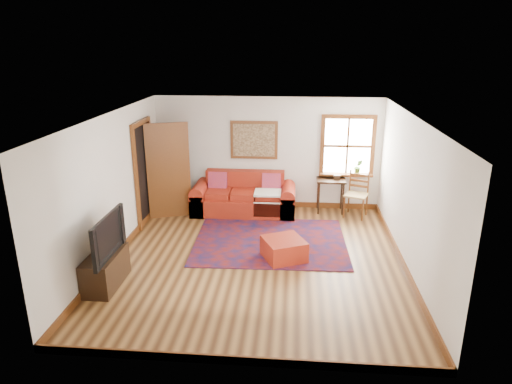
# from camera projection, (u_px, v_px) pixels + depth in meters

# --- Properties ---
(ground) EXTENTS (5.50, 5.50, 0.00)m
(ground) POSITION_uv_depth(u_px,v_px,m) (257.00, 259.00, 7.97)
(ground) COLOR #492A13
(ground) RESTS_ON ground
(room_envelope) EXTENTS (5.04, 5.54, 2.52)m
(room_envelope) POSITION_uv_depth(u_px,v_px,m) (257.00, 168.00, 7.46)
(room_envelope) COLOR silver
(room_envelope) RESTS_ON ground
(window) EXTENTS (1.18, 0.20, 1.38)m
(window) POSITION_uv_depth(u_px,v_px,m) (349.00, 153.00, 9.97)
(window) COLOR white
(window) RESTS_ON ground
(doorway) EXTENTS (0.89, 1.08, 2.14)m
(doorway) POSITION_uv_depth(u_px,v_px,m) (159.00, 170.00, 9.50)
(doorway) COLOR black
(doorway) RESTS_ON ground
(framed_artwork) EXTENTS (1.05, 0.07, 0.85)m
(framed_artwork) POSITION_uv_depth(u_px,v_px,m) (254.00, 140.00, 10.07)
(framed_artwork) COLOR brown
(framed_artwork) RESTS_ON ground
(persian_rug) EXTENTS (2.90, 2.35, 0.02)m
(persian_rug) POSITION_uv_depth(u_px,v_px,m) (270.00, 241.00, 8.67)
(persian_rug) COLOR #61110D
(persian_rug) RESTS_ON ground
(red_leather_sofa) EXTENTS (2.26, 0.93, 0.88)m
(red_leather_sofa) POSITION_uv_depth(u_px,v_px,m) (244.00, 199.00, 10.10)
(red_leather_sofa) COLOR maroon
(red_leather_sofa) RESTS_ON ground
(red_ottoman) EXTENTS (0.87, 0.87, 0.37)m
(red_ottoman) POSITION_uv_depth(u_px,v_px,m) (284.00, 249.00, 7.93)
(red_ottoman) COLOR maroon
(red_ottoman) RESTS_ON ground
(side_table) EXTENTS (0.63, 0.47, 0.75)m
(side_table) POSITION_uv_depth(u_px,v_px,m) (331.00, 185.00, 10.03)
(side_table) COLOR black
(side_table) RESTS_ON ground
(ladder_back_chair) EXTENTS (0.58, 0.57, 0.98)m
(ladder_back_chair) POSITION_uv_depth(u_px,v_px,m) (357.00, 192.00, 9.82)
(ladder_back_chair) COLOR tan
(ladder_back_chair) RESTS_ON ground
(media_cabinet) EXTENTS (0.43, 0.96, 0.53)m
(media_cabinet) POSITION_uv_depth(u_px,v_px,m) (106.00, 270.00, 7.06)
(media_cabinet) COLOR black
(media_cabinet) RESTS_ON ground
(television) EXTENTS (0.15, 1.14, 0.66)m
(television) POSITION_uv_depth(u_px,v_px,m) (101.00, 236.00, 6.83)
(television) COLOR black
(television) RESTS_ON media_cabinet
(candle_hurricane) EXTENTS (0.12, 0.12, 0.18)m
(candle_hurricane) POSITION_uv_depth(u_px,v_px,m) (115.00, 239.00, 7.29)
(candle_hurricane) COLOR silver
(candle_hurricane) RESTS_ON media_cabinet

